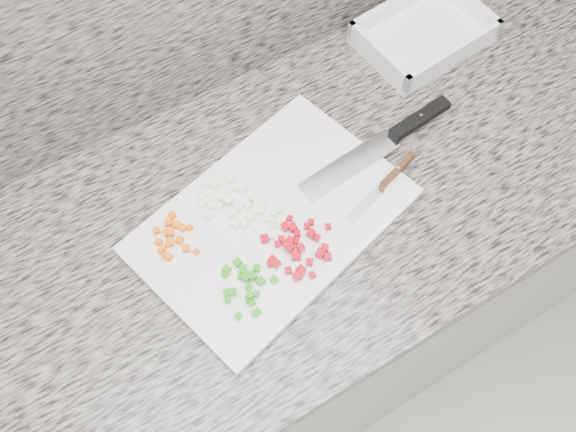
{
  "coord_description": "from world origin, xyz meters",
  "views": [
    {
      "loc": [
        -0.19,
        0.97,
        1.88
      ],
      "look_at": [
        0.07,
        1.4,
        0.93
      ],
      "focal_mm": 40.0,
      "sensor_mm": 36.0,
      "label": 1
    }
  ],
  "objects": [
    {
      "name": "paring_knife",
      "position": [
        0.26,
        1.38,
        0.92
      ],
      "size": [
        0.18,
        0.06,
        0.02
      ],
      "rotation": [
        0.0,
        0.0,
        0.28
      ],
      "color": "#B9BBC0",
      "rests_on": "cutting_board"
    },
    {
      "name": "cutting_board",
      "position": [
        0.05,
        1.42,
        0.91
      ],
      "size": [
        0.51,
        0.4,
        0.01
      ],
      "primitive_type": "cube",
      "rotation": [
        0.0,
        0.0,
        0.25
      ],
      "color": "white",
      "rests_on": "countertop"
    },
    {
      "name": "carrot_pile",
      "position": [
        -0.11,
        1.47,
        0.92
      ],
      "size": [
        0.07,
        0.09,
        0.02
      ],
      "color": "#F86305",
      "rests_on": "cutting_board"
    },
    {
      "name": "red_pepper_pile",
      "position": [
        0.06,
        1.35,
        0.92
      ],
      "size": [
        0.13,
        0.12,
        0.02
      ],
      "color": "#B40213",
      "rests_on": "cutting_board"
    },
    {
      "name": "countertop",
      "position": [
        0.0,
        1.44,
        0.88
      ],
      "size": [
        3.96,
        0.64,
        0.04
      ],
      "primitive_type": "cube",
      "color": "slate",
      "rests_on": "cabinet"
    },
    {
      "name": "tray",
      "position": [
        0.52,
        1.62,
        0.92
      ],
      "size": [
        0.26,
        0.2,
        0.05
      ],
      "rotation": [
        0.0,
        0.0,
        0.08
      ],
      "color": "white",
      "rests_on": "countertop"
    },
    {
      "name": "onion_pile",
      "position": [
        0.01,
        1.48,
        0.92
      ],
      "size": [
        0.11,
        0.12,
        0.02
      ],
      "color": "white",
      "rests_on": "cutting_board"
    },
    {
      "name": "cabinet",
      "position": [
        0.0,
        1.44,
        0.43
      ],
      "size": [
        3.92,
        0.62,
        0.86
      ],
      "primitive_type": "cube",
      "color": "silver",
      "rests_on": "ground"
    },
    {
      "name": "garlic_pile",
      "position": [
        0.05,
        1.41,
        0.92
      ],
      "size": [
        0.05,
        0.06,
        0.01
      ],
      "color": "beige",
      "rests_on": "cutting_board"
    },
    {
      "name": "chef_knife",
      "position": [
        0.33,
        1.45,
        0.92
      ],
      "size": [
        0.33,
        0.06,
        0.02
      ],
      "rotation": [
        0.0,
        0.0,
        0.09
      ],
      "color": "#B9BBC0",
      "rests_on": "cutting_board"
    },
    {
      "name": "green_pepper_pile",
      "position": [
        -0.05,
        1.34,
        0.92
      ],
      "size": [
        0.09,
        0.1,
        0.02
      ],
      "color": "#1D920D",
      "rests_on": "cutting_board"
    }
  ]
}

